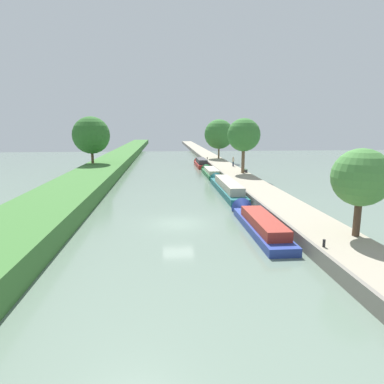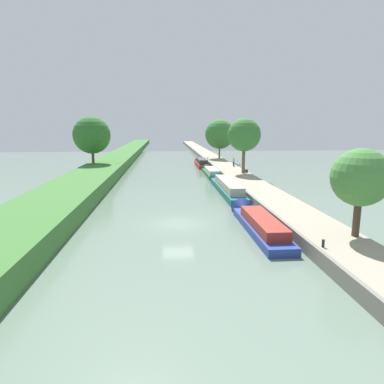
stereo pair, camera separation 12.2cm
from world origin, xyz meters
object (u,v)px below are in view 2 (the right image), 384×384
object	(u,v)px
narrowboat_blue	(258,222)
person_walking	(234,161)
narrowboat_teal	(226,187)
narrowboat_red	(201,163)
mooring_bollard_far	(208,158)
park_bench	(246,170)
mooring_bollard_near	(323,243)
narrowboat_green	(211,172)

from	to	relation	value
narrowboat_blue	person_walking	world-z (taller)	person_walking
narrowboat_teal	person_walking	size ratio (longest dim) A/B	9.41
narrowboat_teal	narrowboat_red	xyz separation A→B (m)	(-0.14, 26.49, -0.01)
mooring_bollard_far	park_bench	world-z (taller)	park_bench
person_walking	mooring_bollard_near	xyz separation A→B (m)	(-2.88, -39.90, -0.65)
narrowboat_blue	mooring_bollard_far	size ratio (longest dim) A/B	25.72
narrowboat_blue	person_walking	bearing A→B (deg)	81.64
narrowboat_green	park_bench	bearing A→B (deg)	-35.13
narrowboat_teal	park_bench	world-z (taller)	narrowboat_teal
mooring_bollard_near	park_bench	size ratio (longest dim) A/B	0.30
narrowboat_red	park_bench	bearing A→B (deg)	-71.85
narrowboat_teal	narrowboat_red	bearing A→B (deg)	90.31
person_walking	mooring_bollard_far	distance (m)	13.12
narrowboat_green	mooring_bollard_near	world-z (taller)	mooring_bollard_near
narrowboat_teal	mooring_bollard_far	xyz separation A→B (m)	(1.75, 31.30, 0.47)
narrowboat_blue	mooring_bollard_near	distance (m)	6.96
narrowboat_red	mooring_bollard_far	distance (m)	5.20
park_bench	mooring_bollard_far	bearing A→B (deg)	98.93
narrowboat_teal	person_walking	distance (m)	19.12
narrowboat_teal	narrowboat_red	size ratio (longest dim) A/B	1.51
narrowboat_green	narrowboat_red	xyz separation A→B (m)	(-0.20, 12.07, 0.15)
narrowboat_blue	park_bench	distance (m)	26.25
person_walking	mooring_bollard_far	size ratio (longest dim) A/B	3.69
narrowboat_red	park_bench	distance (m)	16.33
narrowboat_red	person_walking	bearing A→B (deg)	-59.08
narrowboat_red	narrowboat_blue	bearing A→B (deg)	-90.16
narrowboat_red	mooring_bollard_far	bearing A→B (deg)	68.58
narrowboat_red	mooring_bollard_near	distance (m)	47.90
narrowboat_blue	narrowboat_green	size ratio (longest dim) A/B	1.08
mooring_bollard_near	park_bench	bearing A→B (deg)	84.36
narrowboat_red	mooring_bollard_near	xyz separation A→B (m)	(1.89, -47.86, 0.47)
narrowboat_red	person_walking	xyz separation A→B (m)	(4.77, -7.96, 1.12)
narrowboat_green	park_bench	xyz separation A→B (m)	(4.88, -3.44, 0.75)
mooring_bollard_near	narrowboat_red	bearing A→B (deg)	92.26
mooring_bollard_far	narrowboat_green	bearing A→B (deg)	-95.71
narrowboat_red	narrowboat_green	bearing A→B (deg)	-89.04
narrowboat_blue	narrowboat_green	xyz separation A→B (m)	(0.32, 29.15, -0.02)
narrowboat_blue	person_walking	size ratio (longest dim) A/B	6.97
park_bench	mooring_bollard_near	bearing A→B (deg)	-95.64
narrowboat_green	mooring_bollard_far	bearing A→B (deg)	84.29
mooring_bollard_far	park_bench	xyz separation A→B (m)	(3.19, -20.33, 0.12)
narrowboat_blue	mooring_bollard_near	bearing A→B (deg)	-73.18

